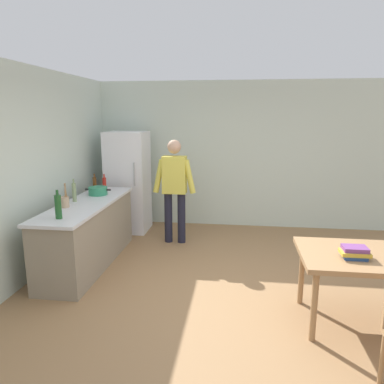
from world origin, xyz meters
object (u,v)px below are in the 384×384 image
(dining_table, at_px, (373,262))
(refrigerator, at_px, (128,182))
(cooking_pot, at_px, (98,191))
(utensil_jar, at_px, (65,201))
(bottle_sauce_red, at_px, (104,183))
(book_stack, at_px, (354,252))
(person, at_px, (175,185))
(bottle_vinegar_tall, at_px, (74,192))
(bottle_beer_brown, at_px, (95,183))
(bottle_wine_green, at_px, (58,206))

(dining_table, bearing_deg, refrigerator, 140.71)
(cooking_pot, distance_m, utensil_jar, 0.80)
(dining_table, distance_m, bottle_sauce_red, 4.07)
(book_stack, bearing_deg, refrigerator, 137.67)
(person, height_order, dining_table, person)
(refrigerator, relative_size, utensil_jar, 5.62)
(refrigerator, distance_m, bottle_vinegar_tall, 1.60)
(dining_table, xyz_separation_m, bottle_beer_brown, (-3.63, 1.97, 0.33))
(cooking_pot, height_order, book_stack, cooking_pot)
(bottle_sauce_red, xyz_separation_m, book_stack, (3.29, -2.17, -0.19))
(utensil_jar, distance_m, bottle_sauce_red, 1.25)
(bottle_beer_brown, bearing_deg, bottle_vinegar_tall, -86.93)
(refrigerator, xyz_separation_m, book_stack, (3.09, -2.81, -0.10))
(person, bearing_deg, bottle_vinegar_tall, -140.72)
(person, relative_size, bottle_wine_green, 5.00)
(bottle_sauce_red, bearing_deg, bottle_vinegar_tall, -95.29)
(bottle_sauce_red, bearing_deg, bottle_beer_brown, -146.15)
(refrigerator, relative_size, cooking_pot, 4.50)
(bottle_beer_brown, height_order, book_stack, bottle_beer_brown)
(refrigerator, height_order, dining_table, refrigerator)
(person, bearing_deg, book_stack, -46.59)
(person, distance_m, bottle_wine_green, 2.12)
(cooking_pot, xyz_separation_m, bottle_sauce_red, (-0.07, 0.46, 0.04))
(refrigerator, xyz_separation_m, cooking_pot, (-0.13, -1.10, 0.06))
(dining_table, height_order, bottle_sauce_red, bottle_sauce_red)
(cooking_pot, xyz_separation_m, bottle_wine_green, (0.04, -1.29, 0.09))
(person, xyz_separation_m, book_stack, (2.14, -2.26, -0.17))
(refrigerator, distance_m, cooking_pot, 1.11)
(dining_table, relative_size, utensil_jar, 4.37)
(dining_table, distance_m, bottle_beer_brown, 4.14)
(dining_table, relative_size, bottle_beer_brown, 5.38)
(utensil_jar, xyz_separation_m, bottle_wine_green, (0.18, -0.51, 0.07))
(utensil_jar, bearing_deg, refrigerator, 82.00)
(bottle_beer_brown, bearing_deg, cooking_pot, -61.58)
(dining_table, height_order, bottle_beer_brown, bottle_beer_brown)
(cooking_pot, bearing_deg, bottle_sauce_red, 98.93)
(utensil_jar, distance_m, bottle_vinegar_tall, 0.33)
(utensil_jar, relative_size, bottle_vinegar_tall, 1.00)
(bottle_sauce_red, bearing_deg, bottle_wine_green, -86.32)
(refrigerator, bearing_deg, dining_table, -39.29)
(bottle_sauce_red, relative_size, bottle_wine_green, 0.71)
(bottle_wine_green, relative_size, book_stack, 1.28)
(refrigerator, height_order, utensil_jar, refrigerator)
(refrigerator, height_order, book_stack, refrigerator)
(dining_table, xyz_separation_m, cooking_pot, (-3.43, 1.60, 0.29))
(dining_table, distance_m, book_stack, 0.27)
(bottle_sauce_red, distance_m, bottle_vinegar_tall, 0.93)
(bottle_sauce_red, height_order, book_stack, bottle_sauce_red)
(person, bearing_deg, utensil_jar, -132.33)
(bottle_sauce_red, height_order, bottle_wine_green, bottle_wine_green)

